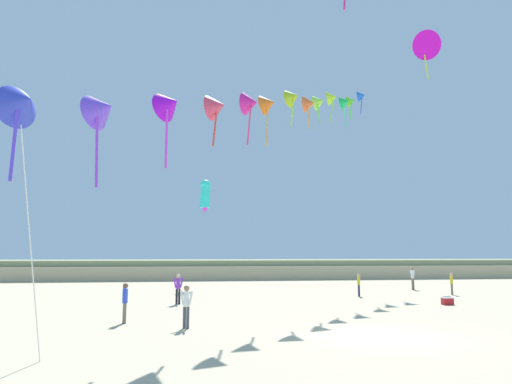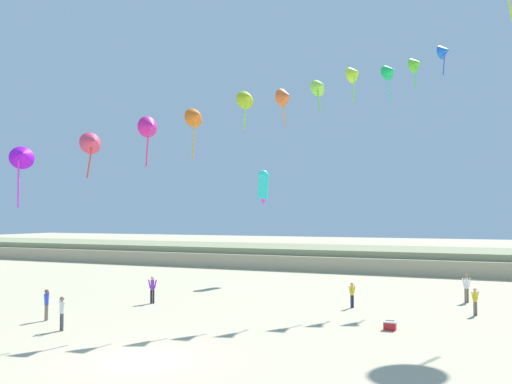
{
  "view_description": "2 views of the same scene",
  "coord_description": "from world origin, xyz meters",
  "px_view_note": "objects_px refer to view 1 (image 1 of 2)",
  "views": [
    {
      "loc": [
        -6.39,
        -15.18,
        2.82
      ],
      "look_at": [
        -2.57,
        13.22,
        6.7
      ],
      "focal_mm": 32.0,
      "sensor_mm": 36.0,
      "label": 1
    },
    {
      "loc": [
        11.91,
        -17.32,
        5.41
      ],
      "look_at": [
        -0.05,
        10.81,
        6.78
      ],
      "focal_mm": 38.0,
      "sensor_mm": 36.0,
      "label": 2
    }
  ],
  "objects_px": {
    "person_far_left": "(125,300)",
    "person_near_left": "(452,282)",
    "large_kite_low_lead": "(425,45)",
    "person_mid_center": "(359,283)",
    "beach_cooler": "(447,301)",
    "person_far_right": "(178,287)",
    "person_near_right": "(413,277)",
    "large_kite_mid_trail": "(205,195)",
    "person_far_center": "(186,303)"
  },
  "relations": [
    {
      "from": "person_mid_center",
      "to": "person_near_right",
      "type": "bearing_deg",
      "value": 37.47
    },
    {
      "from": "beach_cooler",
      "to": "person_far_center",
      "type": "bearing_deg",
      "value": -156.44
    },
    {
      "from": "person_far_center",
      "to": "large_kite_mid_trail",
      "type": "bearing_deg",
      "value": 87.09
    },
    {
      "from": "person_far_center",
      "to": "beach_cooler",
      "type": "distance_m",
      "value": 15.58
    },
    {
      "from": "person_near_right",
      "to": "large_kite_low_lead",
      "type": "height_order",
      "value": "large_kite_low_lead"
    },
    {
      "from": "person_near_left",
      "to": "person_near_right",
      "type": "bearing_deg",
      "value": 97.29
    },
    {
      "from": "person_mid_center",
      "to": "person_far_left",
      "type": "relative_size",
      "value": 0.92
    },
    {
      "from": "person_far_right",
      "to": "person_far_center",
      "type": "bearing_deg",
      "value": -85.95
    },
    {
      "from": "person_far_left",
      "to": "person_far_right",
      "type": "height_order",
      "value": "person_far_right"
    },
    {
      "from": "person_far_right",
      "to": "large_kite_low_lead",
      "type": "relative_size",
      "value": 0.38
    },
    {
      "from": "large_kite_mid_trail",
      "to": "person_near_left",
      "type": "bearing_deg",
      "value": -31.99
    },
    {
      "from": "person_far_right",
      "to": "person_far_left",
      "type": "bearing_deg",
      "value": -105.71
    },
    {
      "from": "person_mid_center",
      "to": "large_kite_low_lead",
      "type": "relative_size",
      "value": 0.34
    },
    {
      "from": "person_near_left",
      "to": "person_far_left",
      "type": "xyz_separation_m",
      "value": [
        -20.45,
        -10.29,
        0.07
      ]
    },
    {
      "from": "person_far_right",
      "to": "large_kite_mid_trail",
      "type": "relative_size",
      "value": 0.57
    },
    {
      "from": "person_mid_center",
      "to": "person_far_right",
      "type": "distance_m",
      "value": 12.23
    },
    {
      "from": "large_kite_mid_trail",
      "to": "beach_cooler",
      "type": "distance_m",
      "value": 22.25
    },
    {
      "from": "person_far_left",
      "to": "person_near_left",
      "type": "bearing_deg",
      "value": 26.71
    },
    {
      "from": "person_near_left",
      "to": "large_kite_low_lead",
      "type": "height_order",
      "value": "large_kite_low_lead"
    },
    {
      "from": "large_kite_mid_trail",
      "to": "beach_cooler",
      "type": "bearing_deg",
      "value": -50.95
    },
    {
      "from": "person_far_right",
      "to": "person_mid_center",
      "type": "bearing_deg",
      "value": 15.55
    },
    {
      "from": "beach_cooler",
      "to": "person_near_left",
      "type": "bearing_deg",
      "value": 57.16
    },
    {
      "from": "person_near_left",
      "to": "large_kite_low_lead",
      "type": "xyz_separation_m",
      "value": [
        2.23,
        5.91,
        20.22
      ]
    },
    {
      "from": "person_far_center",
      "to": "large_kite_mid_trail",
      "type": "xyz_separation_m",
      "value": [
        1.14,
        22.4,
        7.09
      ]
    },
    {
      "from": "person_near_left",
      "to": "person_mid_center",
      "type": "distance_m",
      "value": 6.75
    },
    {
      "from": "large_kite_low_lead",
      "to": "person_far_right",
      "type": "bearing_deg",
      "value": -155.7
    },
    {
      "from": "person_near_right",
      "to": "person_far_center",
      "type": "relative_size",
      "value": 1.08
    },
    {
      "from": "large_kite_low_lead",
      "to": "large_kite_mid_trail",
      "type": "relative_size",
      "value": 1.5
    },
    {
      "from": "large_kite_mid_trail",
      "to": "person_far_center",
      "type": "bearing_deg",
      "value": -92.91
    },
    {
      "from": "person_mid_center",
      "to": "large_kite_low_lead",
      "type": "bearing_deg",
      "value": 34.18
    },
    {
      "from": "person_near_right",
      "to": "person_far_right",
      "type": "height_order",
      "value": "person_near_right"
    },
    {
      "from": "person_near_left",
      "to": "person_mid_center",
      "type": "bearing_deg",
      "value": -178.41
    },
    {
      "from": "beach_cooler",
      "to": "person_mid_center",
      "type": "bearing_deg",
      "value": 119.23
    },
    {
      "from": "person_far_left",
      "to": "large_kite_low_lead",
      "type": "xyz_separation_m",
      "value": [
        22.69,
        16.2,
        20.14
      ]
    },
    {
      "from": "person_near_right",
      "to": "person_mid_center",
      "type": "height_order",
      "value": "person_near_right"
    },
    {
      "from": "person_mid_center",
      "to": "person_far_center",
      "type": "distance_m",
      "value": 16.2
    },
    {
      "from": "person_near_right",
      "to": "beach_cooler",
      "type": "xyz_separation_m",
      "value": [
        -3.09,
        -10.23,
        -0.79
      ]
    },
    {
      "from": "person_mid_center",
      "to": "beach_cooler",
      "type": "relative_size",
      "value": 2.58
    },
    {
      "from": "person_near_left",
      "to": "large_kite_mid_trail",
      "type": "height_order",
      "value": "large_kite_mid_trail"
    },
    {
      "from": "person_near_right",
      "to": "large_kite_mid_trail",
      "type": "bearing_deg",
      "value": 159.84
    },
    {
      "from": "person_far_left",
      "to": "beach_cooler",
      "type": "xyz_separation_m",
      "value": [
        16.78,
        4.6,
        -0.72
      ]
    },
    {
      "from": "person_far_center",
      "to": "person_near_right",
      "type": "bearing_deg",
      "value": 43.46
    },
    {
      "from": "person_mid_center",
      "to": "beach_cooler",
      "type": "xyz_separation_m",
      "value": [
        3.08,
        -5.5,
        -0.65
      ]
    },
    {
      "from": "person_mid_center",
      "to": "person_near_left",
      "type": "bearing_deg",
      "value": 1.59
    },
    {
      "from": "person_far_center",
      "to": "large_kite_low_lead",
      "type": "relative_size",
      "value": 0.36
    },
    {
      "from": "person_near_left",
      "to": "person_far_center",
      "type": "distance_m",
      "value": 21.53
    },
    {
      "from": "person_mid_center",
      "to": "person_far_left",
      "type": "distance_m",
      "value": 17.03
    },
    {
      "from": "person_far_center",
      "to": "large_kite_low_lead",
      "type": "height_order",
      "value": "large_kite_low_lead"
    },
    {
      "from": "person_near_right",
      "to": "person_far_center",
      "type": "bearing_deg",
      "value": -136.54
    },
    {
      "from": "person_near_left",
      "to": "person_far_right",
      "type": "relative_size",
      "value": 0.89
    }
  ]
}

